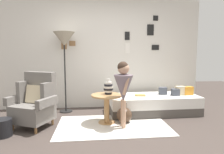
{
  "coord_description": "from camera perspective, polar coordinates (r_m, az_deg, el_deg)",
  "views": [
    {
      "loc": [
        -0.25,
        -2.85,
        1.29
      ],
      "look_at": [
        0.15,
        0.95,
        0.85
      ],
      "focal_mm": 31.68,
      "sensor_mm": 36.0,
      "label": 1
    }
  ],
  "objects": [
    {
      "name": "ground_plane",
      "position": [
        3.14,
        -0.95,
        -17.69
      ],
      "size": [
        12.0,
        12.0,
        0.0
      ],
      "primitive_type": "plane",
      "color": "#423833"
    },
    {
      "name": "gallery_wall",
      "position": [
        4.81,
        -3.02,
        6.7
      ],
      "size": [
        4.8,
        0.12,
        2.6
      ],
      "color": "silver",
      "rests_on": "ground"
    },
    {
      "name": "rug",
      "position": [
        3.7,
        0.24,
        -13.75
      ],
      "size": [
        2.0,
        1.2,
        0.01
      ],
      "primitive_type": "cube",
      "color": "silver",
      "rests_on": "ground"
    },
    {
      "name": "armchair",
      "position": [
        3.82,
        -21.3,
        -6.78
      ],
      "size": [
        0.89,
        0.8,
        0.97
      ],
      "color": "olive",
      "rests_on": "ground"
    },
    {
      "name": "daybed",
      "position": [
        4.47,
        11.87,
        -7.69
      ],
      "size": [
        1.92,
        0.84,
        0.4
      ],
      "color": "#4C4742",
      "rests_on": "ground"
    },
    {
      "name": "pillow_head",
      "position": [
        4.68,
        21.09,
        -3.71
      ],
      "size": [
        0.2,
        0.13,
        0.18
      ],
      "primitive_type": "cube",
      "rotation": [
        0.0,
        0.0,
        0.05
      ],
      "color": "orange",
      "rests_on": "daybed"
    },
    {
      "name": "pillow_mid",
      "position": [
        4.6,
        19.08,
        -3.73
      ],
      "size": [
        0.22,
        0.15,
        0.19
      ],
      "primitive_type": "cube",
      "rotation": [
        0.0,
        0.0,
        0.15
      ],
      "color": "beige",
      "rests_on": "daybed"
    },
    {
      "name": "pillow_back",
      "position": [
        4.51,
        17.81,
        -4.18
      ],
      "size": [
        0.16,
        0.12,
        0.15
      ],
      "primitive_type": "cube",
      "rotation": [
        0.0,
        0.0,
        -0.01
      ],
      "color": "#474C56",
      "rests_on": "daybed"
    },
    {
      "name": "pillow_extra",
      "position": [
        4.56,
        14.45,
        -3.89
      ],
      "size": [
        0.18,
        0.14,
        0.16
      ],
      "primitive_type": "cube",
      "rotation": [
        0.0,
        0.0,
        -0.12
      ],
      "color": "#474C56",
      "rests_on": "daybed"
    },
    {
      "name": "side_table",
      "position": [
        3.72,
        -1.55,
        -7.41
      ],
      "size": [
        0.57,
        0.57,
        0.55
      ],
      "color": "tan",
      "rests_on": "ground"
    },
    {
      "name": "vase_striped",
      "position": [
        3.71,
        -1.06,
        -3.11
      ],
      "size": [
        0.18,
        0.18,
        0.29
      ],
      "color": "black",
      "rests_on": "side_table"
    },
    {
      "name": "floor_lamp",
      "position": [
        4.48,
        -13.64,
        9.94
      ],
      "size": [
        0.46,
        0.46,
        1.77
      ],
      "color": "black",
      "rests_on": "ground"
    },
    {
      "name": "person_child",
      "position": [
        3.43,
        3.3,
        -2.49
      ],
      "size": [
        0.34,
        0.34,
        1.17
      ],
      "color": "tan",
      "rests_on": "ground"
    },
    {
      "name": "book_on_daybed",
      "position": [
        4.32,
        8.13,
        -5.19
      ],
      "size": [
        0.24,
        0.19,
        0.03
      ],
      "primitive_type": "cube",
      "rotation": [
        0.0,
        0.0,
        -0.14
      ],
      "color": "tan",
      "rests_on": "daybed"
    },
    {
      "name": "demijohn_near",
      "position": [
        3.81,
        3.57,
        -10.83
      ],
      "size": [
        0.29,
        0.29,
        0.38
      ],
      "color": "#473323",
      "rests_on": "ground"
    },
    {
      "name": "magazine_basket",
      "position": [
        3.65,
        -29.04,
        -12.69
      ],
      "size": [
        0.28,
        0.28,
        0.28
      ],
      "primitive_type": "cylinder",
      "color": "black",
      "rests_on": "ground"
    }
  ]
}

